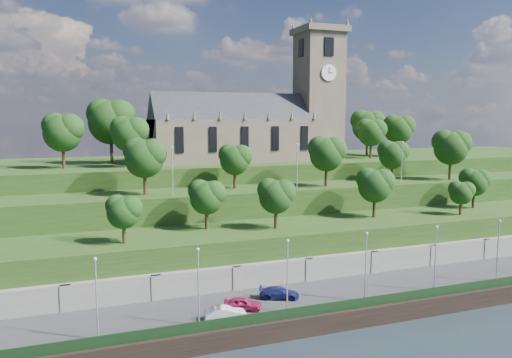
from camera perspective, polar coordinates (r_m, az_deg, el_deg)
name	(u,v)px	position (r m, az deg, el deg)	size (l,w,h in m)	color
ground	(391,322)	(61.64, 15.19, -15.54)	(320.00, 320.00, 0.00)	black
promenade	(363,297)	(65.89, 12.13, -13.00)	(160.00, 12.00, 2.00)	#2D2D30
quay_wall	(392,313)	(61.19, 15.26, -14.60)	(160.00, 0.50, 2.20)	black
fence	(389,299)	(61.15, 14.94, -13.10)	(160.00, 0.10, 1.20)	black
retaining_wall	(339,271)	(70.24, 9.51, -10.36)	(160.00, 2.10, 5.00)	slate
embankment_lower	(319,250)	(74.89, 7.23, -8.02)	(160.00, 12.00, 8.00)	#1F3913
embankment_upper	(289,222)	(84.04, 3.78, -4.90)	(160.00, 10.00, 12.00)	#1F3913
hilltop	(248,195)	(102.98, -0.98, -1.80)	(160.00, 32.00, 15.00)	#1F3913
church	(258,122)	(98.23, 0.22, 6.57)	(38.60, 12.35, 27.60)	brown
trees_lower	(332,190)	(74.41, 8.66, -1.30)	(63.25, 8.35, 7.72)	black
trees_upper	(327,152)	(84.29, 8.14, 3.08)	(61.60, 8.46, 9.13)	black
trees_hilltop	(235,126)	(96.07, -2.42, 6.09)	(73.91, 16.25, 11.77)	black
lamp_posts_promenade	(366,261)	(60.28, 12.44, -9.19)	(60.36, 0.36, 8.24)	#B2B2B7
lamp_posts_upper	(297,162)	(79.80, 4.72, 1.89)	(40.36, 0.36, 7.28)	#B2B2B7
car_left	(243,303)	(57.55, -1.53, -14.03)	(1.70, 4.23, 1.44)	#9E1A44
car_middle	(225,313)	(54.95, -3.52, -15.08)	(1.56, 4.47, 1.47)	silver
car_right	(279,293)	(60.89, 2.68, -12.86)	(1.93, 4.75, 1.38)	#161A50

